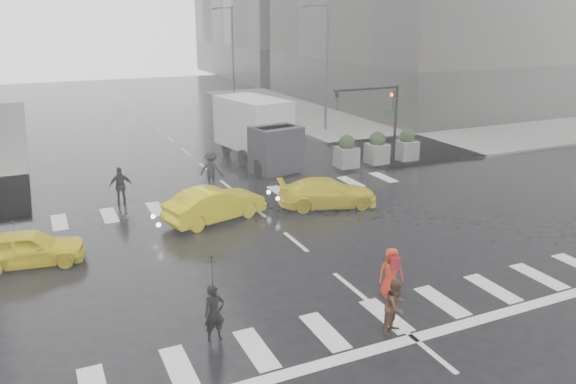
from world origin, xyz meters
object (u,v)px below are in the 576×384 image
traffic_signal_pole (381,110)px  taxi_mid (215,204)px  taxi_front (28,248)px  pedestrian_brown (396,306)px  box_truck (259,130)px  pedestrian_orange (391,272)px

traffic_signal_pole → taxi_mid: 12.19m
taxi_front → taxi_mid: taxi_mid is taller
pedestrian_brown → box_truck: box_truck is taller
pedestrian_brown → box_truck: bearing=53.5°
traffic_signal_pole → pedestrian_brown: size_ratio=2.90×
traffic_signal_pole → pedestrian_brown: traffic_signal_pole is taller
pedestrian_brown → taxi_front: bearing=109.4°
traffic_signal_pole → taxi_mid: size_ratio=1.04×
traffic_signal_pole → taxi_mid: bearing=-157.9°
pedestrian_orange → box_truck: box_truck is taller
traffic_signal_pole → taxi_front: (-18.17, -6.01, -2.59)m
taxi_mid → traffic_signal_pole: bearing=-83.8°
pedestrian_orange → taxi_mid: pedestrian_orange is taller
traffic_signal_pole → taxi_front: bearing=-161.7°
pedestrian_orange → taxi_front: bearing=161.4°
taxi_front → taxi_mid: bearing=-69.2°
traffic_signal_pole → taxi_front: traffic_signal_pole is taller
box_truck → taxi_mid: bearing=-133.7°
pedestrian_brown → pedestrian_orange: bearing=32.9°
pedestrian_orange → taxi_mid: (-2.83, 8.56, -0.09)m
pedestrian_orange → box_truck: size_ratio=0.23×
taxi_mid → box_truck: (5.21, 8.04, 1.22)m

